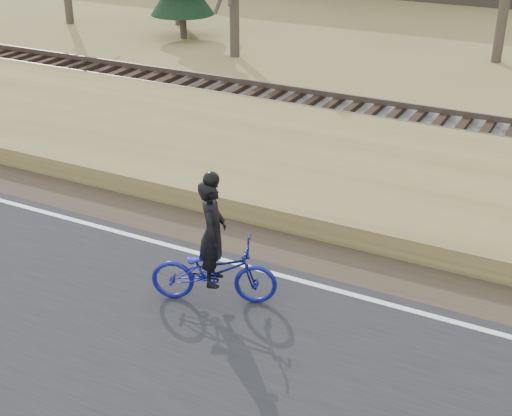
% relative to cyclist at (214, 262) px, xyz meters
% --- Properties ---
extents(ground, '(120.00, 120.00, 0.00)m').
position_rel_cyclist_xyz_m(ground, '(-5.30, 0.97, -0.78)').
color(ground, '#96894C').
rests_on(ground, ground).
extents(edge_line, '(120.00, 0.12, 0.01)m').
position_rel_cyclist_xyz_m(edge_line, '(-5.30, 1.17, -0.71)').
color(edge_line, silver).
rests_on(edge_line, road).
extents(shoulder, '(120.00, 1.60, 0.04)m').
position_rel_cyclist_xyz_m(shoulder, '(-5.30, 2.17, -0.76)').
color(shoulder, '#473A2B').
rests_on(shoulder, ground).
extents(embankment, '(120.00, 5.00, 0.44)m').
position_rel_cyclist_xyz_m(embankment, '(-5.30, 5.17, -0.56)').
color(embankment, '#96894C').
rests_on(embankment, ground).
extents(ballast, '(120.00, 3.00, 0.45)m').
position_rel_cyclist_xyz_m(ballast, '(-5.30, 8.97, -0.55)').
color(ballast, slate).
rests_on(ballast, ground).
extents(railroad, '(120.00, 2.40, 0.29)m').
position_rel_cyclist_xyz_m(railroad, '(-5.30, 8.97, -0.25)').
color(railroad, black).
rests_on(railroad, ballast).
extents(cyclist, '(2.17, 1.44, 2.29)m').
position_rel_cyclist_xyz_m(cyclist, '(0.00, 0.00, 0.00)').
color(cyclist, navy).
rests_on(cyclist, road).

